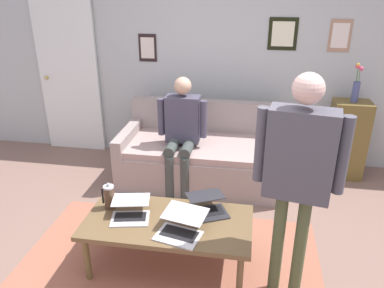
# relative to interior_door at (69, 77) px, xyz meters

# --- Properties ---
(ground_plane) EXTENTS (7.68, 7.68, 0.00)m
(ground_plane) POSITION_rel_interior_door_xyz_m (-1.96, 2.11, -1.02)
(ground_plane) COLOR #7C5F53
(area_rug) EXTENTS (2.54, 1.79, 0.01)m
(area_rug) POSITION_rel_interior_door_xyz_m (-1.84, 2.28, -1.02)
(area_rug) COLOR #9B5C47
(area_rug) RESTS_ON ground_plane
(back_wall) EXTENTS (7.04, 0.11, 2.70)m
(back_wall) POSITION_rel_interior_door_xyz_m (-1.96, -0.09, 0.33)
(back_wall) COLOR #B0B7B8
(back_wall) RESTS_ON ground_plane
(interior_door) EXTENTS (0.82, 0.09, 2.05)m
(interior_door) POSITION_rel_interior_door_xyz_m (0.00, 0.00, 0.00)
(interior_door) COLOR white
(interior_door) RESTS_ON ground_plane
(couch) EXTENTS (1.89, 0.95, 0.88)m
(couch) POSITION_rel_interior_door_xyz_m (-1.91, 0.63, -0.72)
(couch) COLOR gray
(couch) RESTS_ON ground_plane
(coffee_table) EXTENTS (1.35, 0.68, 0.45)m
(coffee_table) POSITION_rel_interior_door_xyz_m (-1.84, 2.18, -0.62)
(coffee_table) COLOR brown
(coffee_table) RESTS_ON ground_plane
(laptop_left) EXTENTS (0.41, 0.42, 0.13)m
(laptop_left) POSITION_rel_interior_door_xyz_m (-2.14, 2.01, -0.53)
(laptop_left) COLOR #28282D
(laptop_left) RESTS_ON coffee_table
(laptop_center) EXTENTS (0.36, 0.38, 0.12)m
(laptop_center) POSITION_rel_interior_door_xyz_m (-1.53, 2.18, -0.53)
(laptop_center) COLOR silver
(laptop_center) RESTS_ON coffee_table
(laptop_right) EXTENTS (0.40, 0.43, 0.14)m
(laptop_right) POSITION_rel_interior_door_xyz_m (-1.98, 2.32, -0.53)
(laptop_right) COLOR silver
(laptop_right) RESTS_ON coffee_table
(french_press) EXTENTS (0.11, 0.09, 0.24)m
(french_press) POSITION_rel_interior_door_xyz_m (-1.32, 2.08, -0.47)
(french_press) COLOR #4C3323
(french_press) RESTS_ON coffee_table
(side_shelf) EXTENTS (0.42, 0.32, 0.95)m
(side_shelf) POSITION_rel_interior_door_xyz_m (-3.59, 0.26, -0.55)
(side_shelf) COLOR brown
(side_shelf) RESTS_ON ground_plane
(flower_vase) EXTENTS (0.09, 0.09, 0.44)m
(flower_vase) POSITION_rel_interior_door_xyz_m (-3.59, 0.26, 0.09)
(flower_vase) COLOR #444D81
(flower_vase) RESTS_ON side_shelf
(person_standing) EXTENTS (0.60, 0.26, 1.72)m
(person_standing) POSITION_rel_interior_door_xyz_m (-2.78, 2.34, 0.08)
(person_standing) COLOR #4B5334
(person_standing) RESTS_ON ground_plane
(person_seated) EXTENTS (0.55, 0.51, 1.28)m
(person_seated) POSITION_rel_interior_door_xyz_m (-1.70, 0.85, -0.30)
(person_seated) COLOR #39403E
(person_seated) RESTS_ON ground_plane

